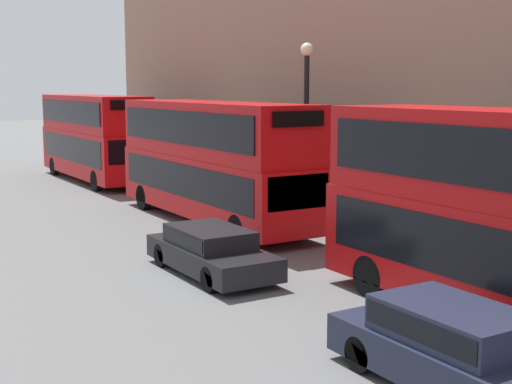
% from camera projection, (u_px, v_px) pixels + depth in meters
% --- Properties ---
extents(bus_second_in_queue, '(2.59, 10.87, 4.35)m').
position_uv_depth(bus_second_in_queue, '(213.00, 157.00, 25.56)').
color(bus_second_in_queue, '#B20C0F').
rests_on(bus_second_in_queue, ground).
extents(bus_third_in_queue, '(2.59, 10.36, 4.42)m').
position_uv_depth(bus_third_in_queue, '(94.00, 134.00, 36.75)').
color(bus_third_in_queue, '#B20C0F').
rests_on(bus_third_in_queue, ground).
extents(car_dark_sedan, '(1.79, 4.60, 1.43)m').
position_uv_depth(car_dark_sedan, '(456.00, 347.00, 11.48)').
color(car_dark_sedan, '#1E2338').
rests_on(car_dark_sedan, ground).
extents(car_hatchback, '(1.81, 4.48, 1.23)m').
position_uv_depth(car_hatchback, '(211.00, 249.00, 18.72)').
color(car_hatchback, black).
rests_on(car_hatchback, ground).
extents(street_lamp, '(0.44, 0.44, 6.34)m').
position_uv_depth(street_lamp, '(306.00, 115.00, 24.08)').
color(street_lamp, black).
rests_on(street_lamp, ground).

